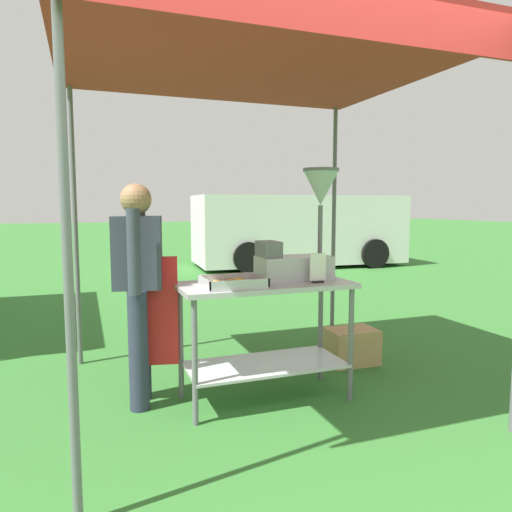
{
  "coord_description": "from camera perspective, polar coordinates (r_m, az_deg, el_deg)",
  "views": [
    {
      "loc": [
        -1.05,
        -2.31,
        1.45
      ],
      "look_at": [
        0.19,
        1.1,
        1.07
      ],
      "focal_mm": 33.18,
      "sensor_mm": 36.0,
      "label": 1
    }
  ],
  "objects": [
    {
      "name": "stall_canopy",
      "position": [
        3.67,
        0.59,
        21.8
      ],
      "size": [
        2.83,
        2.57,
        2.54
      ],
      "color": "slate",
      "rests_on": "ground"
    },
    {
      "name": "donut_tray",
      "position": [
        3.31,
        -2.69,
        -3.34
      ],
      "size": [
        0.42,
        0.33,
        0.07
      ],
      "color": "#B7B7BC",
      "rests_on": "donut_cart"
    },
    {
      "name": "vendor",
      "position": [
        3.5,
        -13.92,
        -3.13
      ],
      "size": [
        0.46,
        0.54,
        1.61
      ],
      "color": "#2D3347",
      "rests_on": "ground"
    },
    {
      "name": "donut_cart",
      "position": [
        3.53,
        1.12,
        -7.1
      ],
      "size": [
        1.28,
        0.58,
        0.89
      ],
      "color": "#B7B7BC",
      "rests_on": "ground"
    },
    {
      "name": "supply_crate",
      "position": [
        4.54,
        11.43,
        -10.6
      ],
      "size": [
        0.46,
        0.34,
        0.32
      ],
      "color": "tan",
      "rests_on": "ground"
    },
    {
      "name": "donut_fryer",
      "position": [
        3.64,
        5.65,
        2.5
      ],
      "size": [
        0.64,
        0.28,
        0.85
      ],
      "color": "#B7B7BC",
      "rests_on": "donut_cart"
    },
    {
      "name": "ground_plane",
      "position": [
        8.5,
        -12.66,
        -3.91
      ],
      "size": [
        70.0,
        70.0,
        0.0
      ],
      "primitive_type": "plane",
      "color": "#33702D"
    },
    {
      "name": "van_white",
      "position": [
        11.53,
        5.2,
        3.2
      ],
      "size": [
        5.05,
        2.32,
        1.69
      ],
      "color": "white",
      "rests_on": "ground"
    },
    {
      "name": "menu_sign",
      "position": [
        3.5,
        7.46,
        -1.74
      ],
      "size": [
        0.13,
        0.05,
        0.22
      ],
      "color": "black",
      "rests_on": "donut_cart"
    }
  ]
}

